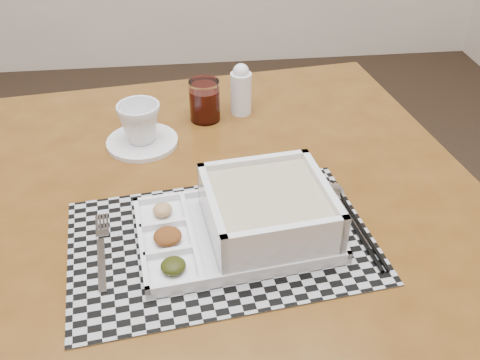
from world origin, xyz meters
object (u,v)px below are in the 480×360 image
dining_table (215,227)px  serving_tray (259,217)px  creamer_bottle (241,90)px  cup (140,123)px  juice_glass (205,102)px

dining_table → serving_tray: serving_tray is taller
serving_tray → creamer_bottle: 0.43m
cup → creamer_bottle: creamer_bottle is taller
dining_table → creamer_bottle: (0.09, 0.31, 0.14)m
serving_tray → cup: 0.37m
dining_table → serving_tray: bearing=-60.3°
juice_glass → cup: bearing=-146.4°
juice_glass → creamer_bottle: size_ratio=0.77×
dining_table → cup: cup is taller
creamer_bottle → cup: bearing=-153.0°
serving_tray → cup: size_ratio=3.84×
serving_tray → creamer_bottle: creamer_bottle is taller
serving_tray → creamer_bottle: bearing=87.4°
dining_table → serving_tray: (0.07, -0.12, 0.12)m
juice_glass → creamer_bottle: 0.09m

